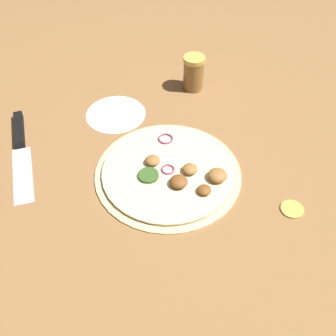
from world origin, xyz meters
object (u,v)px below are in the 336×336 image
knife (20,141)px  loose_cap (292,209)px  pizza (170,172)px  spice_jar (194,73)px

knife → loose_cap: 0.61m
loose_cap → pizza: bearing=-30.6°
pizza → knife: (0.32, -0.15, -0.00)m
pizza → loose_cap: bearing=149.4°
spice_jar → loose_cap: size_ratio=2.02×
pizza → spice_jar: bearing=-110.4°
pizza → loose_cap: size_ratio=6.82×
spice_jar → loose_cap: (-0.11, 0.43, -0.04)m
knife → pizza: bearing=57.9°
pizza → spice_jar: 0.32m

